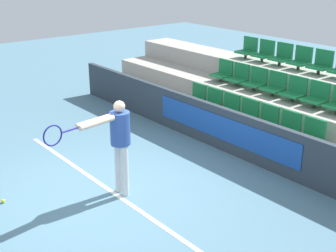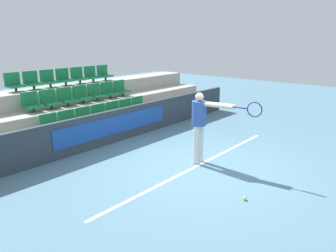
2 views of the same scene
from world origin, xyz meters
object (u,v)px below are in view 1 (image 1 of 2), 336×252
(stadium_chair_3, at_px, (247,113))
(stadium_chair_12, at_px, (316,96))
(stadium_chair_14, at_px, (248,49))
(stadium_chair_18, at_px, (321,63))
(stadium_chair_7, at_px, (223,72))
(stadium_chair_2, at_px, (229,107))
(stadium_chair_5, at_px, (288,127))
(tennis_ball, at_px, (3,201))
(stadium_chair_15, at_px, (264,52))
(stadium_chair_16, at_px, (282,56))
(stadium_chair_6, at_px, (311,134))
(stadium_chair_10, at_px, (275,85))
(stadium_chair_8, at_px, (239,76))
(stadium_chair_0, at_px, (196,96))
(stadium_chair_9, at_px, (256,81))
(tennis_player, at_px, (117,138))
(stadium_chair_17, at_px, (301,59))
(stadium_chair_1, at_px, (212,101))
(stadium_chair_4, at_px, (267,120))

(stadium_chair_3, distance_m, stadium_chair_12, 1.45)
(stadium_chair_14, relative_size, stadium_chair_18, 1.00)
(stadium_chair_7, bearing_deg, stadium_chair_2, -39.24)
(stadium_chair_5, bearing_deg, tennis_ball, -110.11)
(stadium_chair_18, bearing_deg, stadium_chair_7, -157.79)
(stadium_chair_15, bearing_deg, stadium_chair_16, 0.00)
(stadium_chair_14, bearing_deg, stadium_chair_6, -28.57)
(stadium_chair_10, height_order, stadium_chair_14, stadium_chair_14)
(stadium_chair_3, height_order, stadium_chair_8, stadium_chair_8)
(stadium_chair_0, relative_size, tennis_ball, 7.97)
(stadium_chair_9, relative_size, stadium_chair_15, 1.00)
(stadium_chair_12, distance_m, stadium_chair_14, 2.83)
(stadium_chair_9, bearing_deg, stadium_chair_18, 39.24)
(stadium_chair_0, height_order, stadium_chair_7, stadium_chair_7)
(stadium_chair_12, xyz_separation_m, tennis_ball, (-1.85, -5.92, -1.11))
(tennis_player, bearing_deg, stadium_chair_17, 84.56)
(stadium_chair_8, height_order, tennis_player, tennis_player)
(stadium_chair_8, bearing_deg, stadium_chair_7, 180.00)
(stadium_chair_1, relative_size, stadium_chair_2, 1.00)
(stadium_chair_8, xyz_separation_m, stadium_chair_16, (0.53, 0.87, 0.46))
(stadium_chair_14, bearing_deg, stadium_chair_17, 0.00)
(stadium_chair_2, distance_m, tennis_ball, 5.10)
(stadium_chair_17, bearing_deg, stadium_chair_1, -121.48)
(stadium_chair_1, bearing_deg, stadium_chair_4, 0.00)
(stadium_chair_18, bearing_deg, stadium_chair_8, -151.43)
(stadium_chair_3, xyz_separation_m, stadium_chair_14, (-1.60, 1.74, 0.92))
(stadium_chair_5, distance_m, stadium_chair_16, 2.53)
(stadium_chair_3, relative_size, stadium_chair_6, 1.00)
(stadium_chair_4, distance_m, stadium_chair_18, 1.96)
(stadium_chair_5, bearing_deg, stadium_chair_1, 180.00)
(stadium_chair_7, xyz_separation_m, tennis_ball, (0.81, -5.92, -1.11))
(stadium_chair_14, height_order, tennis_ball, stadium_chair_14)
(stadium_chair_16, bearing_deg, stadium_chair_10, -58.52)
(stadium_chair_4, xyz_separation_m, stadium_chair_9, (-1.06, 0.87, 0.46))
(stadium_chair_18, bearing_deg, stadium_chair_4, -90.00)
(stadium_chair_7, xyz_separation_m, stadium_chair_15, (0.53, 0.87, 0.46))
(stadium_chair_5, distance_m, tennis_ball, 5.41)
(stadium_chair_15, bearing_deg, stadium_chair_9, -58.52)
(stadium_chair_14, height_order, tennis_player, stadium_chair_14)
(stadium_chair_7, height_order, tennis_ball, stadium_chair_7)
(stadium_chair_4, relative_size, stadium_chair_14, 1.00)
(stadium_chair_3, distance_m, stadium_chair_18, 2.03)
(stadium_chair_3, xyz_separation_m, stadium_chair_6, (1.60, 0.00, 0.00))
(stadium_chair_7, xyz_separation_m, stadium_chair_8, (0.53, 0.00, 0.00))
(stadium_chair_14, distance_m, stadium_chair_15, 0.53)
(stadium_chair_15, bearing_deg, stadium_chair_12, -22.21)
(stadium_chair_12, xyz_separation_m, stadium_chair_18, (-0.53, 0.87, 0.46))
(stadium_chair_12, bearing_deg, stadium_chair_0, -161.91)
(stadium_chair_12, relative_size, stadium_chair_15, 1.00)
(stadium_chair_3, xyz_separation_m, stadium_chair_5, (1.06, 0.00, 0.00))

